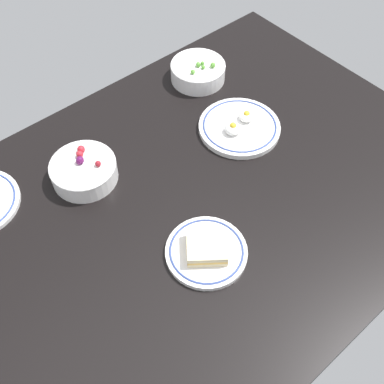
{
  "coord_description": "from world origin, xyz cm",
  "views": [
    {
      "loc": [
        44.26,
        52.16,
        96.47
      ],
      "look_at": [
        0.0,
        0.0,
        6.0
      ],
      "focal_mm": 43.61,
      "sensor_mm": 36.0,
      "label": 1
    }
  ],
  "objects_px": {
    "plate_eggs": "(239,127)",
    "bowl_berries": "(84,170)",
    "bowl_peas": "(198,71)",
    "plate_sandwich": "(206,250)"
  },
  "relations": [
    {
      "from": "bowl_berries",
      "to": "bowl_peas",
      "type": "distance_m",
      "value": 0.48
    },
    {
      "from": "plate_eggs",
      "to": "bowl_berries",
      "type": "height_order",
      "value": "bowl_berries"
    },
    {
      "from": "plate_eggs",
      "to": "bowl_peas",
      "type": "bearing_deg",
      "value": -102.74
    },
    {
      "from": "plate_eggs",
      "to": "plate_sandwich",
      "type": "xyz_separation_m",
      "value": [
        0.33,
        0.24,
        0.0
      ]
    },
    {
      "from": "plate_eggs",
      "to": "bowl_berries",
      "type": "distance_m",
      "value": 0.44
    },
    {
      "from": "bowl_peas",
      "to": "plate_eggs",
      "type": "bearing_deg",
      "value": 77.26
    },
    {
      "from": "plate_eggs",
      "to": "bowl_peas",
      "type": "height_order",
      "value": "bowl_peas"
    },
    {
      "from": "bowl_berries",
      "to": "plate_sandwich",
      "type": "xyz_separation_m",
      "value": [
        -0.09,
        0.36,
        -0.01
      ]
    },
    {
      "from": "bowl_berries",
      "to": "plate_sandwich",
      "type": "relative_size",
      "value": 0.9
    },
    {
      "from": "bowl_peas",
      "to": "plate_sandwich",
      "type": "bearing_deg",
      "value": 51.04
    }
  ]
}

